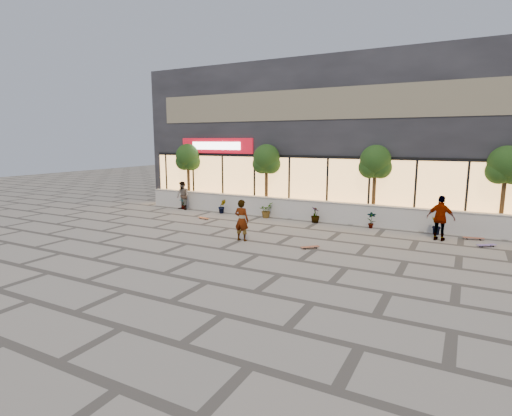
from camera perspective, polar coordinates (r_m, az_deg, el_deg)
The scene contains 20 objects.
ground at distance 14.72m, azimuth 0.28°, elevation -6.67°, with size 80.00×80.00×0.00m, color gray.
planter_wall at distance 20.89m, azimuth 9.24°, elevation -0.41°, with size 22.00×0.42×1.04m.
retail_building at distance 25.84m, azimuth 13.45°, elevation 9.66°, with size 24.00×9.17×8.50m.
shrub_a at distance 24.49m, azimuth -10.38°, elevation 0.76°, with size 0.43×0.29×0.81m, color #183912.
shrub_b at distance 22.88m, azimuth -4.86°, elevation 0.26°, with size 0.45×0.36×0.81m, color #183912.
shrub_c at distance 21.51m, azimuth 1.42°, elevation -0.32°, with size 0.73×0.63×0.81m, color #183912.
shrub_d at distance 20.44m, azimuth 8.46°, elevation -0.96°, with size 0.45×0.45×0.81m, color #183912.
shrub_e at distance 19.70m, azimuth 16.16°, elevation -1.64°, with size 0.43×0.29×0.81m, color #183912.
shrub_f at distance 19.35m, azimuth 24.29°, elevation -2.32°, with size 0.45×0.36×0.81m, color #183912.
tree_west at distance 25.53m, azimuth -9.70°, elevation 6.96°, with size 1.60×1.50×3.92m.
tree_midwest at distance 22.60m, azimuth 1.51°, elevation 6.75°, with size 1.60×1.50×3.92m.
tree_mideast at distance 20.64m, azimuth 16.68°, elevation 6.07°, with size 1.60×1.50×3.92m.
tree_east at distance 20.29m, azimuth 32.12°, elevation 4.94°, with size 1.60×1.50×3.92m.
skater_center at distance 16.52m, azimuth -2.07°, elevation -1.76°, with size 0.63×0.42×1.73m, color white.
skater_left at distance 24.25m, azimuth -10.43°, elevation 1.73°, with size 0.83×0.65×1.70m, color #8A8059.
skater_right_near at distance 18.19m, azimuth 24.89°, elevation -1.34°, with size 1.11×0.46×1.89m, color silver.
skateboard_center at distance 15.61m, azimuth 7.73°, elevation -5.51°, with size 0.66×0.67×0.09m.
skateboard_left at distance 21.30m, azimuth -7.50°, elevation -1.41°, with size 0.73×0.33×0.09m.
skateboard_right_near at distance 19.15m, azimuth 28.65°, elevation -3.77°, with size 0.82×0.36×0.10m.
skateboard_right_far at distance 18.15m, azimuth 30.08°, elevation -4.59°, with size 0.75×0.62×0.09m.
Camera 1 is at (6.55, -12.50, 4.15)m, focal length 28.00 mm.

